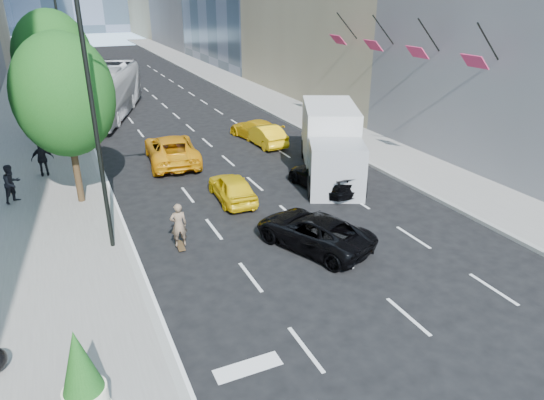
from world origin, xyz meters
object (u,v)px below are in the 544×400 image
skateboarder (179,228)px  planter_shrub (82,377)px  black_sedan_mercedes (323,177)px  city_bus (105,92)px  black_sedan_lincoln (313,231)px  box_truck (331,142)px

skateboarder → planter_shrub: 8.11m
black_sedan_mercedes → city_bus: (-7.63, 20.16, 1.22)m
black_sedan_lincoln → black_sedan_mercedes: size_ratio=1.07×
city_bus → planter_shrub: bearing=-78.7°
black_sedan_lincoln → planter_shrub: (-8.61, -5.09, 0.62)m
skateboarder → box_truck: box_truck is taller
skateboarder → city_bus: 23.12m
skateboarder → black_sedan_mercedes: skateboarder is taller
skateboarder → box_truck: (9.29, 4.58, 0.93)m
skateboarder → box_truck: size_ratio=0.22×
black_sedan_lincoln → box_truck: size_ratio=0.61×
black_sedan_mercedes → box_truck: (1.35, 1.65, 1.15)m
black_sedan_lincoln → planter_shrub: planter_shrub is taller
box_truck → planter_shrub: size_ratio=3.29×
skateboarder → black_sedan_lincoln: skateboarder is taller
box_truck → skateboarder: bearing=-128.8°
city_bus → planter_shrub: size_ratio=5.65×
planter_shrub → black_sedan_lincoln: bearing=30.6°
box_truck → black_sedan_mercedes: bearing=-104.3°
city_bus → planter_shrub: 30.47m
black_sedan_lincoln → black_sedan_mercedes: black_sedan_lincoln is taller
black_sedan_mercedes → planter_shrub: planter_shrub is taller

